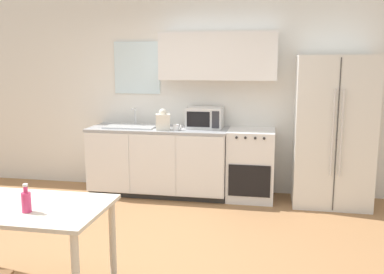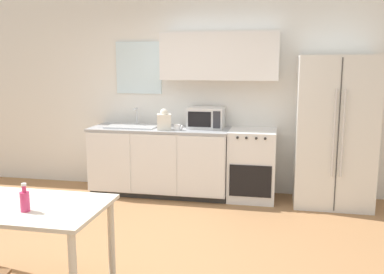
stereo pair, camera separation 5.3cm
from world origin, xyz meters
TOP-DOWN VIEW (x-y plane):
  - ground_plane at (0.00, 0.00)m, footprint 12.00×12.00m
  - wall_back at (0.06, 2.21)m, footprint 12.00×0.38m
  - kitchen_counter at (-0.29, 1.87)m, footprint 1.89×0.68m
  - oven_range at (0.96, 1.90)m, footprint 0.61×0.63m
  - refrigerator at (1.97, 1.87)m, footprint 0.94×0.70m
  - kitchen_sink at (-0.68, 1.88)m, footprint 0.68×0.44m
  - microwave at (0.32, 1.99)m, footprint 0.47×0.38m
  - coffee_mug at (-0.00, 1.69)m, footprint 0.12×0.08m
  - grocery_bag_0 at (-0.19, 1.72)m, footprint 0.22×0.20m
  - dining_table at (-0.60, -0.85)m, footprint 1.23×0.79m
  - drink_bottle at (-0.51, -0.97)m, footprint 0.07×0.07m

SIDE VIEW (x-z plane):
  - ground_plane at x=0.00m, z-range 0.00..0.00m
  - oven_range at x=0.96m, z-range 0.00..0.93m
  - kitchen_counter at x=-0.29m, z-range 0.00..0.93m
  - dining_table at x=-0.60m, z-range 0.27..1.00m
  - drink_bottle at x=-0.51m, z-range 0.71..0.92m
  - kitchen_sink at x=-0.68m, z-range 0.82..1.06m
  - refrigerator at x=1.97m, z-range 0.00..1.89m
  - coffee_mug at x=0.00m, z-range 0.93..1.01m
  - grocery_bag_0 at x=-0.19m, z-range 0.91..1.19m
  - microwave at x=0.32m, z-range 0.92..1.20m
  - wall_back at x=0.06m, z-range 0.07..2.77m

